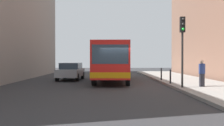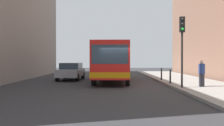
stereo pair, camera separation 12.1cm
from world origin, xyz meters
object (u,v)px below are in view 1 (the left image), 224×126
Objects in this scene: bollard_near at (170,76)px; bollard_mid at (161,74)px; bus at (112,60)px; car_beside_bus at (71,71)px; pedestrian_near_signal at (202,73)px; traffic_light at (182,38)px.

bollard_near is 1.00× the size of bollard_mid.
bus is 11.69× the size of bollard_near.
bollard_mid is at bearing 167.10° from car_beside_bus.
traffic_light is at bearing 19.72° from pedestrian_near_signal.
traffic_light is 4.32× the size of bollard_near.
bollard_near is at bearing 92.19° from traffic_light.
bus is 4.12m from bollard_mid.
bollard_mid is 5.43m from pedestrian_near_signal.
traffic_light is 6.25m from bollard_mid.
bus is 7.02× the size of pedestrian_near_signal.
pedestrian_near_signal is at bearing -74.66° from bollard_mid.
traffic_light is (7.54, -7.90, 2.22)m from car_beside_bus.
pedestrian_near_signal reaches higher than bollard_mid.
bollard_mid is (7.44, -2.12, -0.16)m from car_beside_bus.
traffic_light is at bearing -87.81° from bollard_near.
bollard_near is at bearing 136.19° from bus.
bus is 7.83m from traffic_light.
bollard_mid is (0.00, 3.16, 0.00)m from bollard_near.
pedestrian_near_signal is (5.32, -6.07, -0.79)m from bus.
pedestrian_near_signal is at bearing 143.37° from car_beside_bus.
bus is 8.11m from pedestrian_near_signal.
car_beside_bus is 11.52m from pedestrian_near_signal.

